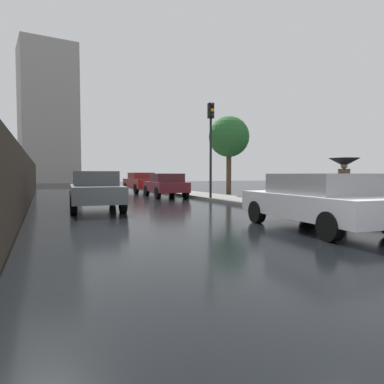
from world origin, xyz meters
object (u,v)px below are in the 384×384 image
car_maroon_mid_road (166,185)px  traffic_light (211,133)px  street_tree_near (229,137)px  car_red_far_lane (141,182)px  pedestrian_with_umbrella_near (344,169)px  car_grey_behind_camera (95,190)px  car_white_near_kerb (318,200)px

car_maroon_mid_road → traffic_light: traffic_light is taller
car_maroon_mid_road → street_tree_near: (3.98, -0.32, 2.86)m
car_red_far_lane → pedestrian_with_umbrella_near: size_ratio=2.59×
car_maroon_mid_road → car_grey_behind_camera: size_ratio=0.88×
car_white_near_kerb → pedestrian_with_umbrella_near: size_ratio=2.58×
car_red_far_lane → traffic_light: bearing=-82.5°
street_tree_near → traffic_light: bearing=-131.8°
car_maroon_mid_road → car_white_near_kerb: bearing=-89.1°
car_red_far_lane → street_tree_near: 7.54m
car_white_near_kerb → pedestrian_with_umbrella_near: 3.52m
street_tree_near → car_maroon_mid_road: bearing=175.4°
pedestrian_with_umbrella_near → traffic_light: bearing=102.9°
car_red_far_lane → street_tree_near: street_tree_near is taller
car_maroon_mid_road → car_red_far_lane: bearing=93.1°
car_maroon_mid_road → car_red_far_lane: (-0.02, 5.40, 0.03)m
car_maroon_mid_road → car_grey_behind_camera: bearing=-126.9°
pedestrian_with_umbrella_near → street_tree_near: street_tree_near is taller
car_red_far_lane → car_grey_behind_camera: bearing=-113.8°
traffic_light → car_white_near_kerb: bearing=-100.3°
car_white_near_kerb → car_grey_behind_camera: (-4.28, 7.02, 0.04)m
car_white_near_kerb → car_red_far_lane: size_ratio=1.00×
traffic_light → street_tree_near: traffic_light is taller
car_white_near_kerb → pedestrian_with_umbrella_near: bearing=37.8°
car_white_near_kerb → pedestrian_with_umbrella_near: pedestrian_with_umbrella_near is taller
car_red_far_lane → traffic_light: 9.25m
pedestrian_with_umbrella_near → street_tree_near: 10.77m
car_red_far_lane → pedestrian_with_umbrella_near: 16.37m
car_red_far_lane → pedestrian_with_umbrella_near: pedestrian_with_umbrella_near is taller
car_maroon_mid_road → traffic_light: size_ratio=0.86×
car_white_near_kerb → car_red_far_lane: 18.10m
car_grey_behind_camera → car_red_far_lane: (4.69, 11.08, 0.01)m
pedestrian_with_umbrella_near → traffic_light: size_ratio=0.36×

